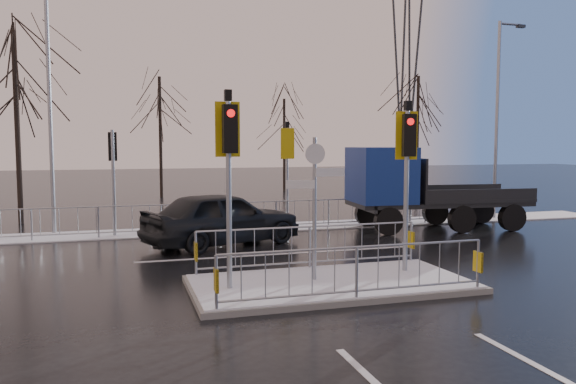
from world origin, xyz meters
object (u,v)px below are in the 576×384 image
object	(u,v)px
traffic_island	(330,269)
street_lamp_left	(52,102)
car_far_lane	(223,218)
flatbed_truck	(405,186)
street_lamp_right	(499,112)

from	to	relation	value
traffic_island	street_lamp_left	xyz separation A→B (m)	(-6.42, 9.49, 4.10)
car_far_lane	flatbed_truck	bearing A→B (deg)	-100.67
traffic_island	flatbed_truck	world-z (taller)	traffic_island
flatbed_truck	street_lamp_right	distance (m)	6.11
street_lamp_right	street_lamp_left	xyz separation A→B (m)	(-17.00, 1.00, 0.10)
traffic_island	street_lamp_right	bearing A→B (deg)	38.73
car_far_lane	street_lamp_left	world-z (taller)	street_lamp_left
street_lamp_right	traffic_island	bearing A→B (deg)	-141.27
car_far_lane	street_lamp_right	bearing A→B (deg)	-96.64
flatbed_truck	street_lamp_left	size ratio (longest dim) A/B	0.80
flatbed_truck	street_lamp_left	bearing A→B (deg)	167.06
car_far_lane	flatbed_truck	world-z (taller)	flatbed_truck
traffic_island	flatbed_truck	xyz separation A→B (m)	(5.44, 6.76, 1.18)
flatbed_truck	car_far_lane	bearing A→B (deg)	-170.58
car_far_lane	street_lamp_left	distance (m)	7.36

